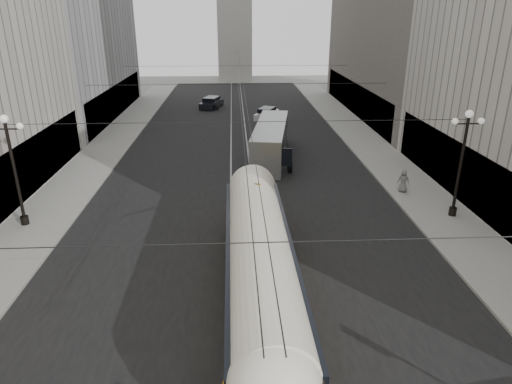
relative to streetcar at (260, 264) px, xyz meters
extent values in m
cube|color=black|center=(-0.50, 22.54, -1.85)|extent=(20.00, 85.00, 0.02)
cube|color=gray|center=(-12.50, 26.04, -1.78)|extent=(4.00, 72.00, 0.15)
cube|color=gray|center=(11.50, 26.04, -1.78)|extent=(4.00, 72.00, 0.15)
cube|color=gray|center=(-1.25, 22.54, -1.85)|extent=(0.12, 85.00, 0.04)
cube|color=gray|center=(0.25, 22.54, -1.85)|extent=(0.12, 85.00, 0.04)
cube|color=black|center=(-14.55, 14.04, 0.15)|extent=(0.10, 18.00, 3.60)
cube|color=black|center=(-14.55, 38.04, 0.15)|extent=(0.10, 25.20, 3.60)
cube|color=black|center=(13.55, 12.04, 0.15)|extent=(0.10, 18.00, 3.60)
cube|color=black|center=(13.55, 38.04, 0.15)|extent=(0.10, 28.80, 3.60)
cube|color=#B2AFA8|center=(-0.50, 70.04, 10.15)|extent=(6.00, 6.00, 24.00)
cylinder|color=black|center=(-13.10, 8.04, 1.30)|extent=(0.18, 0.18, 6.00)
cylinder|color=black|center=(-13.10, 8.04, -1.45)|extent=(0.44, 0.44, 0.50)
cylinder|color=black|center=(-13.10, 8.04, 3.90)|extent=(1.60, 0.08, 0.08)
sphere|color=white|center=(-13.10, 8.04, 4.45)|extent=(0.44, 0.44, 0.44)
sphere|color=white|center=(-12.35, 8.04, 4.05)|extent=(0.36, 0.36, 0.36)
cylinder|color=black|center=(12.10, 8.04, 1.30)|extent=(0.18, 0.18, 6.00)
cylinder|color=black|center=(12.10, 8.04, -1.45)|extent=(0.44, 0.44, 0.50)
cylinder|color=black|center=(12.10, 8.04, 3.90)|extent=(1.60, 0.08, 0.08)
sphere|color=white|center=(12.10, 8.04, 4.45)|extent=(0.44, 0.44, 0.44)
sphere|color=white|center=(11.35, 8.04, 4.05)|extent=(0.36, 0.36, 0.36)
sphere|color=white|center=(12.85, 8.04, 4.05)|extent=(0.36, 0.36, 0.36)
cylinder|color=black|center=(-0.50, -5.96, 4.15)|extent=(25.00, 0.03, 0.03)
cylinder|color=black|center=(-0.50, 8.04, 4.15)|extent=(25.00, 0.03, 0.03)
cylinder|color=black|center=(-0.50, 22.04, 4.15)|extent=(25.00, 0.03, 0.03)
cylinder|color=black|center=(-0.50, 36.04, 4.15)|extent=(25.00, 0.03, 0.03)
cylinder|color=black|center=(-0.50, 26.04, 3.95)|extent=(0.03, 72.00, 0.03)
cylinder|color=black|center=(-0.10, 26.04, 3.95)|extent=(0.03, 72.00, 0.03)
cube|color=#C98B11|center=(0.00, 0.00, -0.75)|extent=(2.81, 14.75, 1.79)
cube|color=black|center=(0.00, 0.00, -1.59)|extent=(2.81, 14.31, 0.32)
cube|color=black|center=(0.00, 0.00, 0.41)|extent=(2.83, 14.53, 0.90)
cylinder|color=silver|center=(0.00, 0.00, 0.73)|extent=(2.49, 14.53, 2.42)
cylinder|color=#C98B11|center=(0.04, 7.27, -0.64)|extent=(2.74, 2.74, 2.42)
sphere|color=silver|center=(0.04, 7.27, 0.62)|extent=(2.53, 2.53, 2.53)
cube|color=gray|center=(2.11, 20.74, -0.38)|extent=(4.10, 11.66, 2.86)
cube|color=black|center=(2.11, 20.74, 0.10)|extent=(4.06, 11.27, 1.05)
cube|color=black|center=(2.11, 15.07, -0.04)|extent=(2.18, 0.43, 1.33)
cylinder|color=black|center=(0.92, 16.91, -1.38)|extent=(0.30, 0.95, 0.95)
cylinder|color=black|center=(3.30, 16.91, -1.38)|extent=(0.30, 0.95, 0.95)
cylinder|color=black|center=(0.92, 24.57, -1.38)|extent=(0.30, 0.95, 0.95)
cylinder|color=black|center=(3.30, 24.57, -1.38)|extent=(0.30, 0.95, 0.95)
cube|color=silver|center=(2.89, 35.94, -1.41)|extent=(3.23, 4.46, 0.73)
cube|color=black|center=(2.89, 35.94, -0.89)|extent=(2.29, 2.68, 0.69)
cylinder|color=black|center=(2.13, 34.53, -1.56)|extent=(0.22, 0.59, 0.59)
cylinder|color=black|center=(3.65, 34.53, -1.56)|extent=(0.22, 0.59, 0.59)
cylinder|color=black|center=(2.13, 37.34, -1.56)|extent=(0.22, 0.59, 0.59)
cylinder|color=black|center=(3.65, 37.34, -1.56)|extent=(0.22, 0.59, 0.59)
cube|color=black|center=(-3.78, 42.90, -1.38)|extent=(3.08, 4.78, 0.79)
cube|color=black|center=(-3.78, 42.90, -0.82)|extent=(2.27, 2.81, 0.74)
cylinder|color=black|center=(-4.60, 41.39, -1.54)|extent=(0.22, 0.63, 0.63)
cylinder|color=black|center=(-2.96, 41.39, -1.54)|extent=(0.22, 0.63, 0.63)
cylinder|color=black|center=(-4.60, 44.41, -1.54)|extent=(0.22, 0.63, 0.63)
cylinder|color=black|center=(-2.96, 44.41, -1.54)|extent=(0.22, 0.63, 0.63)
imported|color=slate|center=(10.44, 11.99, -0.91)|extent=(0.89, 0.73, 1.58)
camera|label=1|loc=(-0.96, -16.41, 9.68)|focal=32.00mm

